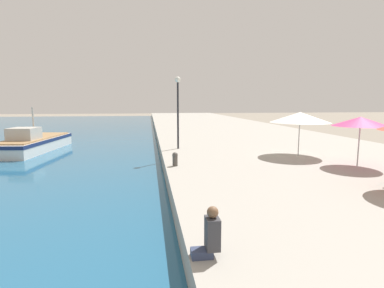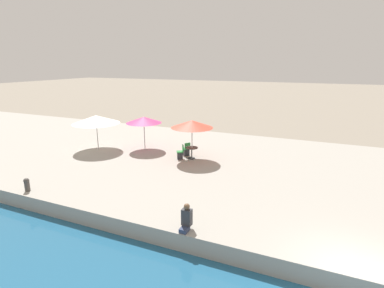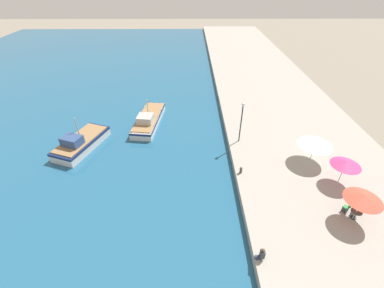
# 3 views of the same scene
# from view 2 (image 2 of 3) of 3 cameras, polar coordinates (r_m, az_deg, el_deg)

# --- Properties ---
(cafe_umbrella_pink) EXTENTS (2.63, 2.63, 2.51)m
(cafe_umbrella_pink) POSITION_cam_2_polar(r_m,az_deg,el_deg) (18.53, -0.00, 3.82)
(cafe_umbrella_pink) COLOR #B7B7B7
(cafe_umbrella_pink) RESTS_ON quay_promenade
(cafe_umbrella_white) EXTENTS (2.47, 2.47, 2.31)m
(cafe_umbrella_white) POSITION_cam_2_polar(r_m,az_deg,el_deg) (21.16, -9.17, 4.55)
(cafe_umbrella_white) COLOR #B7B7B7
(cafe_umbrella_white) RESTS_ON quay_promenade
(cafe_umbrella_striped) EXTENTS (3.28, 3.28, 2.43)m
(cafe_umbrella_striped) POSITION_cam_2_polar(r_m,az_deg,el_deg) (21.86, -17.82, 4.49)
(cafe_umbrella_striped) COLOR #B7B7B7
(cafe_umbrella_striped) RESTS_ON quay_promenade
(cafe_table) EXTENTS (0.80, 0.80, 0.74)m
(cafe_table) POSITION_cam_2_polar(r_m,az_deg,el_deg) (19.07, -0.08, -1.26)
(cafe_table) COLOR #333338
(cafe_table) RESTS_ON quay_promenade
(cafe_chair_left) EXTENTS (0.58, 0.58, 0.91)m
(cafe_chair_left) POSITION_cam_2_polar(r_m,az_deg,el_deg) (19.74, -1.09, -1.31)
(cafe_chair_left) COLOR #2D2D33
(cafe_chair_left) RESTS_ON quay_promenade
(cafe_chair_right) EXTENTS (0.56, 0.57, 0.91)m
(cafe_chair_right) POSITION_cam_2_polar(r_m,az_deg,el_deg) (19.07, -2.24, -1.93)
(cafe_chair_right) COLOR #2D2D33
(cafe_chair_right) RESTS_ON quay_promenade
(person_at_quay) EXTENTS (0.55, 0.36, 1.01)m
(person_at_quay) POSITION_cam_2_polar(r_m,az_deg,el_deg) (11.31, -1.09, -13.96)
(person_at_quay) COLOR #333D5B
(person_at_quay) RESTS_ON quay_promenade
(mooring_bollard) EXTENTS (0.26, 0.26, 0.65)m
(mooring_bollard) POSITION_cam_2_polar(r_m,az_deg,el_deg) (16.44, -28.94, -6.71)
(mooring_bollard) COLOR #4C4742
(mooring_bollard) RESTS_ON quay_promenade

